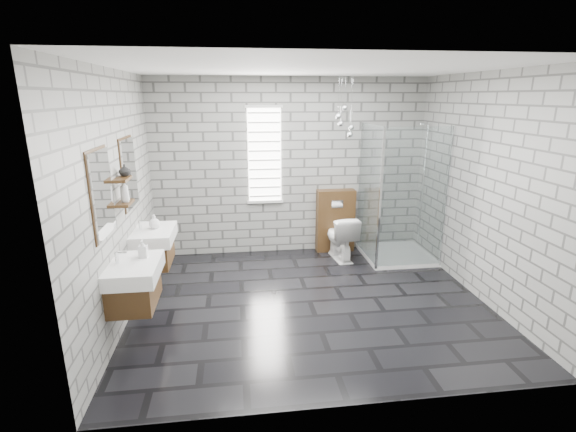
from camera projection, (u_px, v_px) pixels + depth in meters
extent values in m
cube|color=black|center=(310.00, 302.00, 5.10)|extent=(4.20, 3.60, 0.02)
cube|color=white|center=(314.00, 67.00, 4.34)|extent=(4.20, 3.60, 0.02)
cube|color=gray|center=(290.00, 168.00, 6.45)|extent=(4.20, 0.02, 2.70)
cube|color=gray|center=(357.00, 250.00, 3.00)|extent=(4.20, 0.02, 2.70)
cube|color=gray|center=(118.00, 200.00, 4.46)|extent=(0.02, 3.60, 2.70)
cube|color=gray|center=(485.00, 189.00, 4.98)|extent=(0.02, 3.60, 2.70)
cube|color=#492F16|center=(134.00, 291.00, 4.15)|extent=(0.42, 0.62, 0.30)
cube|color=silver|center=(155.00, 287.00, 4.17)|extent=(0.02, 0.35, 0.01)
cube|color=white|center=(135.00, 270.00, 4.09)|extent=(0.47, 0.70, 0.15)
cylinder|color=silver|center=(117.00, 258.00, 4.04)|extent=(0.04, 0.04, 0.12)
cylinder|color=silver|center=(122.00, 253.00, 4.03)|extent=(0.10, 0.02, 0.02)
cube|color=white|center=(102.00, 194.00, 3.85)|extent=(0.03, 0.55, 0.80)
cube|color=#492F16|center=(101.00, 194.00, 3.85)|extent=(0.01, 0.59, 0.84)
cube|color=#492F16|center=(154.00, 252.00, 5.17)|extent=(0.42, 0.62, 0.30)
cube|color=silver|center=(170.00, 249.00, 5.19)|extent=(0.02, 0.35, 0.01)
cube|color=white|center=(154.00, 235.00, 5.11)|extent=(0.47, 0.70, 0.15)
cylinder|color=silver|center=(140.00, 225.00, 5.05)|extent=(0.04, 0.04, 0.12)
cylinder|color=silver|center=(144.00, 221.00, 5.05)|extent=(0.10, 0.02, 0.02)
cube|color=white|center=(129.00, 173.00, 4.87)|extent=(0.03, 0.55, 0.80)
cube|color=#492F16|center=(128.00, 173.00, 4.87)|extent=(0.01, 0.59, 0.84)
cube|color=#492F16|center=(125.00, 203.00, 4.43)|extent=(0.14, 0.30, 0.03)
cube|color=#492F16|center=(122.00, 179.00, 4.36)|extent=(0.14, 0.30, 0.03)
cube|color=white|center=(265.00, 155.00, 6.32)|extent=(0.50, 0.02, 1.40)
cube|color=silver|center=(264.00, 106.00, 6.10)|extent=(0.56, 0.04, 0.04)
cube|color=silver|center=(265.00, 202.00, 6.50)|extent=(0.56, 0.04, 0.04)
cube|color=silver|center=(265.00, 196.00, 6.47)|extent=(0.48, 0.01, 0.02)
cube|color=silver|center=(265.00, 187.00, 6.43)|extent=(0.48, 0.01, 0.02)
cube|color=silver|center=(265.00, 178.00, 6.40)|extent=(0.48, 0.01, 0.02)
cube|color=silver|center=(265.00, 169.00, 6.36)|extent=(0.48, 0.01, 0.02)
cube|color=silver|center=(265.00, 160.00, 6.32)|extent=(0.48, 0.01, 0.02)
cube|color=silver|center=(265.00, 151.00, 6.28)|extent=(0.48, 0.01, 0.02)
cube|color=silver|center=(264.00, 142.00, 6.24)|extent=(0.48, 0.01, 0.02)
cube|color=silver|center=(264.00, 132.00, 6.20)|extent=(0.48, 0.01, 0.02)
cube|color=silver|center=(264.00, 122.00, 6.16)|extent=(0.48, 0.01, 0.03)
cube|color=silver|center=(264.00, 113.00, 6.12)|extent=(0.48, 0.01, 0.03)
cube|color=#492F16|center=(335.00, 221.00, 6.66)|extent=(0.60, 0.20, 1.00)
cube|color=silver|center=(337.00, 204.00, 6.48)|extent=(0.18, 0.01, 0.12)
cube|color=white|center=(396.00, 254.00, 6.52)|extent=(1.00, 1.00, 0.06)
cube|color=silver|center=(414.00, 200.00, 5.78)|extent=(1.00, 0.01, 2.00)
cube|color=silver|center=(369.00, 193.00, 6.19)|extent=(0.01, 1.00, 2.00)
cube|color=silver|center=(380.00, 201.00, 5.72)|extent=(0.03, 0.03, 2.00)
cube|color=silver|center=(447.00, 199.00, 5.84)|extent=(0.03, 0.03, 2.00)
cylinder|color=silver|center=(423.00, 184.00, 6.47)|extent=(0.02, 0.02, 1.80)
cylinder|color=silver|center=(423.00, 124.00, 6.20)|extent=(0.14, 0.14, 0.02)
sphere|color=silver|center=(338.00, 116.00, 5.81)|extent=(0.09, 0.09, 0.09)
cylinder|color=silver|center=(339.00, 94.00, 5.72)|extent=(0.01, 0.01, 0.51)
sphere|color=silver|center=(350.00, 135.00, 5.92)|extent=(0.09, 0.09, 0.09)
cylinder|color=silver|center=(351.00, 103.00, 5.80)|extent=(0.01, 0.01, 0.77)
sphere|color=silver|center=(345.00, 108.00, 5.94)|extent=(0.09, 0.09, 0.09)
cylinder|color=silver|center=(345.00, 90.00, 5.87)|extent=(0.01, 0.01, 0.40)
sphere|color=silver|center=(340.00, 124.00, 5.92)|extent=(0.09, 0.09, 0.09)
cylinder|color=silver|center=(341.00, 98.00, 5.83)|extent=(0.01, 0.01, 0.62)
sphere|color=silver|center=(351.00, 128.00, 6.00)|extent=(0.09, 0.09, 0.09)
cylinder|color=silver|center=(352.00, 100.00, 5.89)|extent=(0.01, 0.01, 0.68)
imported|color=white|center=(340.00, 237.00, 6.36)|extent=(0.46, 0.72, 0.69)
imported|color=#B2B2B2|center=(143.00, 249.00, 4.19)|extent=(0.09, 0.09, 0.18)
imported|color=#B2B2B2|center=(154.00, 222.00, 5.10)|extent=(0.17, 0.17, 0.17)
imported|color=#B2B2B2|center=(124.00, 191.00, 4.40)|extent=(0.12, 0.12, 0.24)
imported|color=#B2B2B2|center=(125.00, 170.00, 4.43)|extent=(0.15, 0.15, 0.13)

